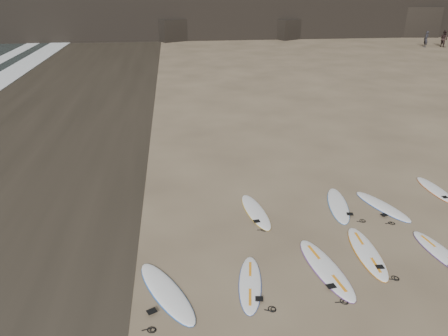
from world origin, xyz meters
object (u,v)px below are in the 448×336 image
Objects in this scene: surfboard_6 at (338,205)px; person_b at (444,39)px; surfboard_1 at (326,268)px; surfboard_8 at (436,190)px; surfboard_2 at (367,252)px; surfboard_3 at (442,253)px; surfboard_0 at (250,283)px; surfboard_11 at (167,292)px; person_a at (426,39)px; surfboard_7 at (382,206)px; surfboard_5 at (256,211)px.

person_b is at bearing 65.55° from surfboard_6.
surfboard_8 is (5.47, 4.02, -0.01)m from surfboard_1.
surfboard_3 is (2.06, -0.27, -0.00)m from surfboard_2.
surfboard_3 is at bearing 16.86° from surfboard_0.
surfboard_11 is 1.61× the size of person_a.
surfboard_2 is 43.34m from person_b.
surfboard_7 reaches higher than surfboard_8.
surfboard_3 is at bearing -4.44° from surfboard_1.
person_a is at bearing 38.08° from surfboard_7.
surfboard_2 is (3.48, 0.95, 0.01)m from surfboard_0.
surfboard_1 reaches higher than surfboard_8.
surfboard_0 is 5.20m from surfboard_6.
person_b reaches higher than surfboard_0.
surfboard_8 is at bearing 53.72° from surfboard_3.
person_b reaches higher than person_a.
surfboard_1 is at bearing -154.67° from surfboard_2.
surfboard_6 is at bearing -33.19° from person_a.
person_b reaches higher than surfboard_3.
person_a reaches higher than surfboard_7.
person_b reaches higher than surfboard_5.
surfboard_6 is (-1.89, 3.03, 0.00)m from surfboard_3.
surfboard_0 is at bearing -166.48° from surfboard_7.
surfboard_7 is (1.45, -0.25, -0.00)m from surfboard_6.
surfboard_1 is 1.15× the size of surfboard_5.
person_b reaches higher than surfboard_11.
surfboard_11 is (-2.09, -0.09, 0.01)m from surfboard_0.
person_b is at bearing 51.02° from surfboard_3.
person_b reaches higher than surfboard_2.
person_b is (22.46, 33.51, 0.82)m from surfboard_7.
surfboard_2 is 1.03× the size of surfboard_6.
surfboard_0 is 1.02× the size of surfboard_8.
surfboard_5 reaches higher than surfboard_7.
surfboard_0 is at bearing -23.39° from surfboard_11.
surfboard_8 is at bearing 26.90° from surfboard_1.
surfboard_11 is (-7.63, -0.76, 0.01)m from surfboard_3.
surfboard_7 is 8.03m from surfboard_11.
surfboard_6 reaches higher than surfboard_7.
person_a is (25.54, 36.96, 0.80)m from surfboard_0.
surfboard_2 is 1.51× the size of person_b.
surfboard_0 is 2.13m from surfboard_1.
surfboard_8 is at bearing -0.98° from surfboard_11.
surfboard_1 is 3.67m from surfboard_6.
surfboard_11 reaches higher than surfboard_6.
person_b is at bearing 45.73° from surfboard_1.
surfboard_3 is 1.37× the size of person_b.
surfboard_7 is (-0.43, 2.78, 0.00)m from surfboard_3.
surfboard_6 is 39.82m from person_a.
surfboard_7 is 1.38× the size of person_b.
surfboard_7 is at bearing -31.22° from person_a.
surfboard_1 is at bearing -19.57° from surfboard_11.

